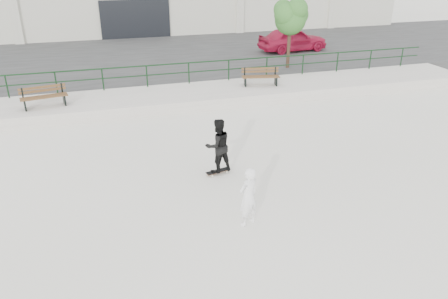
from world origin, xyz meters
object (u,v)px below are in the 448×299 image
object	(u,v)px
red_car	(293,39)
tree	(291,16)
bench_right	(260,77)
seated_skater	(248,197)
standing_skater	(218,146)
bench_left	(44,97)
skateboard	(218,171)

from	to	relation	value
red_car	tree	bearing A→B (deg)	147.33
bench_right	seated_skater	bearing A→B (deg)	-100.72
red_car	standing_skater	distance (m)	16.68
bench_left	tree	distance (m)	12.95
skateboard	standing_skater	world-z (taller)	standing_skater
tree	skateboard	xyz separation A→B (m)	(-6.91, -10.09, -3.18)
tree	bench_right	bearing A→B (deg)	-133.88
bench_right	skateboard	distance (m)	8.43
bench_left	tree	bearing A→B (deg)	4.29
bench_left	seated_skater	bearing A→B (deg)	-71.67
bench_left	skateboard	xyz separation A→B (m)	(5.40, -6.84, -0.84)
skateboard	red_car	bearing A→B (deg)	43.67
bench_left	standing_skater	bearing A→B (deg)	-62.21
bench_right	seated_skater	xyz separation A→B (m)	(-4.25, -10.14, -0.12)
standing_skater	seated_skater	bearing A→B (deg)	77.74
bench_right	red_car	distance (m)	8.31
tree	standing_skater	bearing A→B (deg)	-124.40
standing_skater	bench_left	bearing A→B (deg)	-62.92
tree	seated_skater	distance (m)	14.92
bench_left	tree	size ratio (longest dim) A/B	0.51
red_car	standing_skater	xyz separation A→B (m)	(-8.99, -14.04, -0.30)
skateboard	bench_right	bearing A→B (deg)	46.32
red_car	skateboard	world-z (taller)	red_car
seated_skater	bench_right	bearing A→B (deg)	-136.65
bench_right	standing_skater	bearing A→B (deg)	-107.99
tree	red_car	world-z (taller)	tree
tree	seated_skater	size ratio (longest dim) A/B	2.34
bench_left	red_car	distance (m)	16.10
red_car	bench_right	bearing A→B (deg)	139.82
bench_right	skateboard	xyz separation A→B (m)	(-4.19, -7.27, -0.83)
bench_left	tree	xyz separation A→B (m)	(12.31, 3.26, 2.34)
red_car	standing_skater	bearing A→B (deg)	142.50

